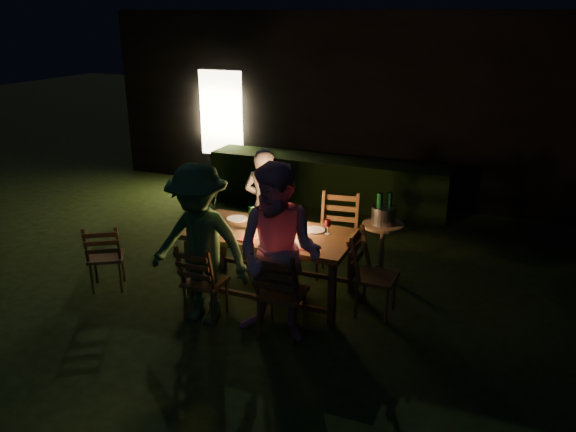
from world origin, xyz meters
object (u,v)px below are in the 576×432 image
at_px(person_opp_right, 279,254).
at_px(lantern, 277,218).
at_px(dining_table, 271,238).
at_px(ice_bucket, 384,215).
at_px(side_table, 383,230).
at_px(chair_near_left, 205,294).
at_px(bottle_bucket_b, 389,211).
at_px(chair_spare, 107,268).
at_px(bottle_bucket_a, 379,212).
at_px(chair_far_right, 336,252).
at_px(bottle_table, 251,218).
at_px(chair_near_right, 281,307).
at_px(person_opp_left, 200,245).
at_px(chair_far_left, 264,241).
at_px(person_house_side, 265,207).
at_px(chair_end, 374,289).

height_order(person_opp_right, lantern, person_opp_right).
distance_m(dining_table, ice_bucket, 1.47).
bearing_deg(dining_table, side_table, 43.22).
relative_size(chair_near_left, ice_bucket, 3.09).
bearing_deg(side_table, bottle_bucket_b, 38.66).
height_order(chair_spare, bottle_bucket_a, bottle_bucket_a).
xyz_separation_m(dining_table, person_opp_right, (0.46, -0.81, 0.21)).
bearing_deg(chair_far_right, chair_near_left, 49.69).
bearing_deg(bottle_bucket_b, chair_spare, -150.42).
bearing_deg(person_opp_right, bottle_bucket_a, 72.28).
relative_size(bottle_table, bottle_bucket_b, 0.88).
xyz_separation_m(dining_table, bottle_table, (-0.25, -0.00, 0.22)).
xyz_separation_m(chair_near_right, person_opp_left, (-0.90, -0.06, 0.57)).
bearing_deg(bottle_bucket_a, side_table, 38.66).
bearing_deg(bottle_table, person_opp_right, -48.82).
bearing_deg(chair_far_left, bottle_bucket_a, -164.42).
height_order(chair_near_left, bottle_bucket_b, bottle_bucket_b).
relative_size(chair_near_left, bottle_bucket_b, 2.89).
bearing_deg(chair_far_left, ice_bucket, -163.22).
bearing_deg(chair_spare, ice_bucket, -3.49).
bearing_deg(chair_far_left, dining_table, 128.05).
distance_m(chair_far_right, person_house_side, 1.10).
relative_size(chair_near_left, chair_far_left, 0.91).
bearing_deg(person_opp_left, person_house_side, 90.00).
height_order(bottle_table, bottle_bucket_a, bottle_table).
relative_size(person_house_side, person_opp_left, 0.89).
distance_m(chair_near_left, side_table, 2.36).
distance_m(chair_near_left, chair_spare, 1.45).
relative_size(chair_near_right, bottle_bucket_a, 3.18).
distance_m(chair_far_left, chair_far_right, 0.99).
distance_m(chair_near_left, chair_near_right, 0.90).
height_order(person_house_side, bottle_bucket_b, person_house_side).
distance_m(person_opp_right, side_table, 1.95).
bearing_deg(person_opp_right, chair_end, 46.46).
xyz_separation_m(chair_end, ice_bucket, (-0.17, 1.00, 0.51)).
bearing_deg(side_table, chair_end, -80.41).
bearing_deg(chair_spare, person_opp_left, -40.28).
distance_m(side_table, bottle_bucket_b, 0.25).
distance_m(person_house_side, bottle_bucket_b, 1.59).
bearing_deg(person_opp_right, chair_far_left, 119.42).
distance_m(ice_bucket, bottle_bucket_a, 0.08).
bearing_deg(bottle_bucket_a, person_house_side, -173.57).
xyz_separation_m(chair_near_right, chair_far_left, (-0.92, 1.53, -0.00)).
relative_size(lantern, bottle_table, 1.25).
bearing_deg(person_house_side, person_opp_left, 90.00).
bearing_deg(chair_end, chair_far_right, -137.68).
bearing_deg(dining_table, person_opp_right, -61.24).
xyz_separation_m(person_opp_right, bottle_table, (-0.71, 0.81, 0.01)).
xyz_separation_m(bottle_table, side_table, (1.31, 1.02, -0.32)).
distance_m(person_house_side, person_opp_right, 1.88).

